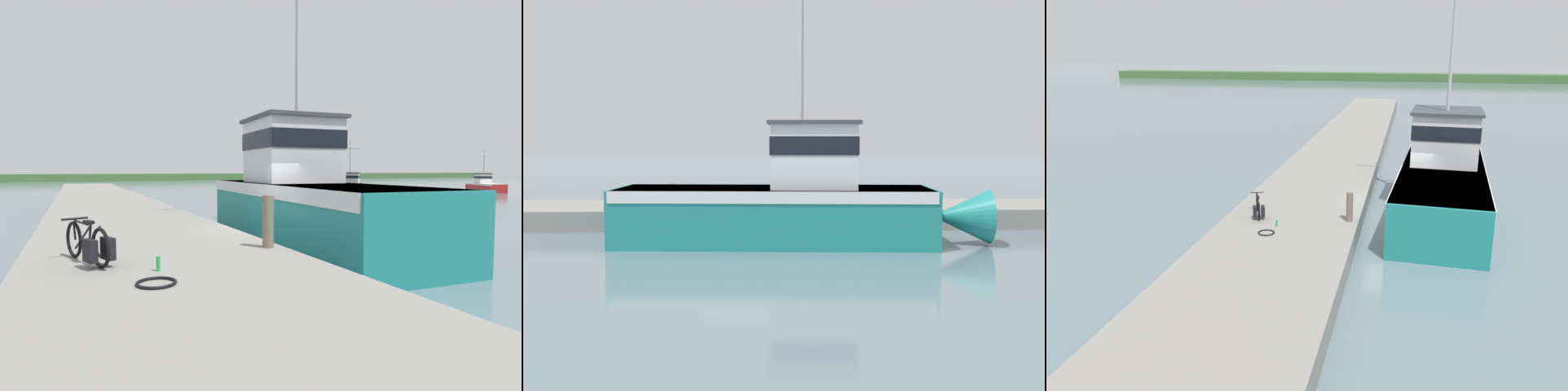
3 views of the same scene
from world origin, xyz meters
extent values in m
plane|color=slate|center=(0.00, 0.00, 0.00)|extent=(320.00, 320.00, 0.00)
cube|color=gray|center=(-3.63, 0.00, 0.39)|extent=(4.68, 80.00, 0.78)
cube|color=teal|center=(1.64, 1.13, 0.94)|extent=(3.96, 10.64, 1.88)
cone|color=teal|center=(2.08, 7.27, 0.94)|extent=(1.91, 2.00, 1.78)
cube|color=silver|center=(1.64, 1.13, 1.69)|extent=(4.01, 10.43, 0.38)
cube|color=silver|center=(1.73, 2.43, 2.92)|extent=(2.77, 2.91, 2.08)
cube|color=black|center=(1.73, 2.43, 3.28)|extent=(2.82, 2.97, 0.58)
cube|color=#3D4247|center=(1.73, 2.43, 4.02)|extent=(2.99, 3.15, 0.12)
cylinder|color=#B2B2B7|center=(1.70, 2.02, 7.68)|extent=(0.14, 0.14, 7.20)
torus|color=black|center=(-4.70, -3.09, 1.10)|extent=(0.27, 0.62, 0.64)
torus|color=black|center=(-5.07, -2.07, 1.10)|extent=(0.27, 0.62, 0.64)
cylinder|color=black|center=(-4.76, -2.92, 1.03)|extent=(0.16, 0.36, 0.18)
cylinder|color=black|center=(-4.84, -2.70, 1.19)|extent=(0.08, 0.15, 0.48)
cylinder|color=black|center=(-4.78, -2.87, 1.26)|extent=(0.20, 0.47, 0.36)
cylinder|color=black|center=(-4.94, -2.44, 1.18)|extent=(0.27, 0.66, 0.49)
cylinder|color=black|center=(-4.95, -2.39, 1.42)|extent=(0.22, 0.54, 0.05)
cylinder|color=black|center=(-5.06, -2.10, 1.26)|extent=(0.07, 0.11, 0.32)
cylinder|color=black|center=(-5.05, -2.13, 1.46)|extent=(0.43, 0.19, 0.04)
cube|color=black|center=(-4.85, -2.68, 1.46)|extent=(0.18, 0.26, 0.05)
cube|color=black|center=(-4.85, -3.09, 1.06)|extent=(0.22, 0.34, 0.35)
cube|color=black|center=(-4.59, -2.99, 1.06)|extent=(0.22, 0.34, 0.35)
cylinder|color=#756651|center=(-1.61, -2.63, 1.29)|extent=(0.22, 0.22, 1.03)
torus|color=black|center=(-4.09, -4.34, 0.80)|extent=(0.54, 0.54, 0.04)
cylinder|color=green|center=(-3.93, -3.63, 0.89)|extent=(0.06, 0.06, 0.22)
camera|label=1|loc=(-5.05, -9.75, 2.30)|focal=28.00mm
camera|label=2|loc=(23.20, 0.54, 3.49)|focal=45.00mm
camera|label=3|loc=(0.24, -19.10, 6.59)|focal=35.00mm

